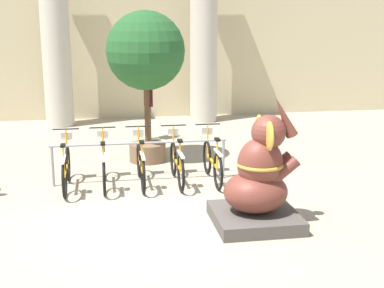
{
  "coord_description": "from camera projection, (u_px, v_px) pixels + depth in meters",
  "views": [
    {
      "loc": [
        -0.83,
        -7.64,
        3.05
      ],
      "look_at": [
        0.56,
        0.7,
        1.0
      ],
      "focal_mm": 50.0,
      "sensor_mm": 36.0,
      "label": 1
    }
  ],
  "objects": [
    {
      "name": "ground_plane",
      "position": [
        163.0,
        219.0,
        8.18
      ],
      "size": [
        60.0,
        60.0,
        0.0
      ],
      "primitive_type": "plane",
      "color": "#9E937F"
    },
    {
      "name": "building_facade",
      "position": [
        129.0,
        17.0,
        15.72
      ],
      "size": [
        20.0,
        0.2,
        6.0
      ],
      "color": "#C6B78E",
      "rests_on": "ground_plane"
    },
    {
      "name": "column_left",
      "position": [
        55.0,
        31.0,
        14.52
      ],
      "size": [
        0.98,
        0.98,
        5.16
      ],
      "color": "#BCB7A8",
      "rests_on": "ground_plane"
    },
    {
      "name": "column_right",
      "position": [
        204.0,
        30.0,
        15.18
      ],
      "size": [
        0.98,
        0.98,
        5.16
      ],
      "color": "#BCB7A8",
      "rests_on": "ground_plane"
    },
    {
      "name": "bike_rack",
      "position": [
        140.0,
        151.0,
        9.87
      ],
      "size": [
        3.27,
        0.05,
        0.77
      ],
      "color": "gray",
      "rests_on": "ground_plane"
    },
    {
      "name": "bicycle_0",
      "position": [
        66.0,
        167.0,
        9.56
      ],
      "size": [
        0.48,
        1.69,
        1.02
      ],
      "color": "black",
      "rests_on": "ground_plane"
    },
    {
      "name": "bicycle_1",
      "position": [
        104.0,
        165.0,
        9.7
      ],
      "size": [
        0.48,
        1.69,
        1.02
      ],
      "color": "black",
      "rests_on": "ground_plane"
    },
    {
      "name": "bicycle_2",
      "position": [
        141.0,
        163.0,
        9.8
      ],
      "size": [
        0.48,
        1.69,
        1.02
      ],
      "color": "black",
      "rests_on": "ground_plane"
    },
    {
      "name": "bicycle_3",
      "position": [
        177.0,
        162.0,
        9.89
      ],
      "size": [
        0.48,
        1.69,
        1.02
      ],
      "color": "black",
      "rests_on": "ground_plane"
    },
    {
      "name": "bicycle_4",
      "position": [
        212.0,
        160.0,
        10.0
      ],
      "size": [
        0.48,
        1.69,
        1.02
      ],
      "color": "black",
      "rests_on": "ground_plane"
    },
    {
      "name": "elephant_statue",
      "position": [
        259.0,
        182.0,
        7.86
      ],
      "size": [
        1.24,
        1.24,
        1.94
      ],
      "color": "#4C4742",
      "rests_on": "ground_plane"
    },
    {
      "name": "person_pedestrian",
      "position": [
        148.0,
        98.0,
        13.15
      ],
      "size": [
        0.23,
        0.47,
        1.75
      ],
      "color": "brown",
      "rests_on": "ground_plane"
    },
    {
      "name": "potted_tree",
      "position": [
        146.0,
        56.0,
        10.95
      ],
      "size": [
        1.63,
        1.63,
        3.15
      ],
      "color": "brown",
      "rests_on": "ground_plane"
    }
  ]
}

